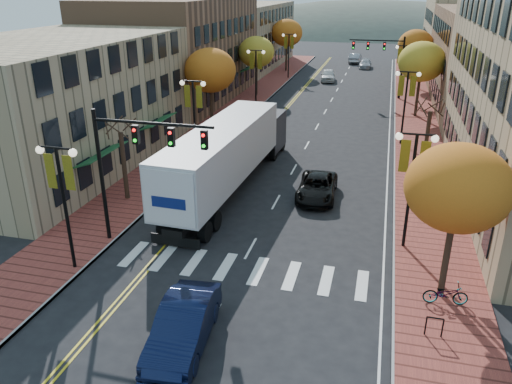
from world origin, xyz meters
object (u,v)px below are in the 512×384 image
Objects in this scene: semi_truck at (230,150)px; navy_sedan at (183,326)px; bicycle at (446,294)px; black_suv at (317,187)px.

navy_sedan is at bearing -76.85° from semi_truck.
navy_sedan is 2.79× the size of bicycle.
navy_sedan is 15.26m from black_suv.
bicycle is at bearing 21.53° from navy_sedan.
bicycle is (9.59, 4.91, -0.21)m from navy_sedan.
semi_truck reaches higher than black_suv.
navy_sedan reaches higher than bicycle.
semi_truck is 16.22m from bicycle.
black_suv is 2.75× the size of bicycle.
semi_truck is 5.98m from black_suv.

